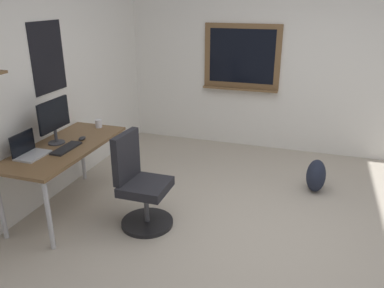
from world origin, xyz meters
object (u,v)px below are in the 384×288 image
(coffee_mug, at_px, (99,124))
(desk, at_px, (65,152))
(office_chair, at_px, (140,187))
(backpack, at_px, (316,176))
(keyboard, at_px, (66,148))
(computer_mouse, at_px, (82,138))
(laptop, at_px, (29,151))
(monitor_primary, at_px, (54,119))

(coffee_mug, bearing_deg, desk, 177.19)
(office_chair, distance_m, backpack, 2.09)
(keyboard, bearing_deg, desk, 47.94)
(computer_mouse, xyz_separation_m, coffee_mug, (0.42, 0.05, 0.03))
(computer_mouse, bearing_deg, coffee_mug, 6.72)
(office_chair, height_order, computer_mouse, office_chair)
(office_chair, relative_size, backpack, 2.45)
(desk, relative_size, coffee_mug, 15.89)
(office_chair, height_order, backpack, office_chair)
(laptop, bearing_deg, computer_mouse, -23.59)
(desk, bearing_deg, laptop, 155.06)
(keyboard, xyz_separation_m, computer_mouse, (0.28, 0.00, 0.01))
(monitor_primary, height_order, backpack, monitor_primary)
(keyboard, bearing_deg, backpack, -61.56)
(keyboard, height_order, computer_mouse, computer_mouse)
(laptop, height_order, monitor_primary, monitor_primary)
(desk, distance_m, keyboard, 0.14)
(laptop, bearing_deg, keyboard, -42.45)
(backpack, bearing_deg, keyboard, 118.44)
(computer_mouse, height_order, backpack, computer_mouse)
(desk, xyz_separation_m, laptop, (-0.33, 0.15, 0.13))
(keyboard, bearing_deg, office_chair, -87.25)
(office_chair, relative_size, coffee_mug, 10.33)
(laptop, height_order, coffee_mug, laptop)
(computer_mouse, distance_m, backpack, 2.69)
(office_chair, xyz_separation_m, coffee_mug, (0.67, 0.82, 0.36))
(monitor_primary, height_order, keyboard, monitor_primary)
(desk, xyz_separation_m, computer_mouse, (0.21, -0.08, 0.09))
(computer_mouse, bearing_deg, backpack, -66.93)
(desk, relative_size, backpack, 3.77)
(laptop, height_order, backpack, laptop)
(computer_mouse, relative_size, backpack, 0.27)
(keyboard, distance_m, computer_mouse, 0.28)
(desk, distance_m, backpack, 2.83)
(backpack, bearing_deg, computer_mouse, 113.07)
(keyboard, distance_m, coffee_mug, 0.71)
(computer_mouse, bearing_deg, keyboard, 180.00)
(laptop, distance_m, backpack, 3.14)
(coffee_mug, height_order, backpack, coffee_mug)
(keyboard, bearing_deg, computer_mouse, 0.00)
(desk, relative_size, office_chair, 1.54)
(keyboard, xyz_separation_m, coffee_mug, (0.70, 0.05, 0.04))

